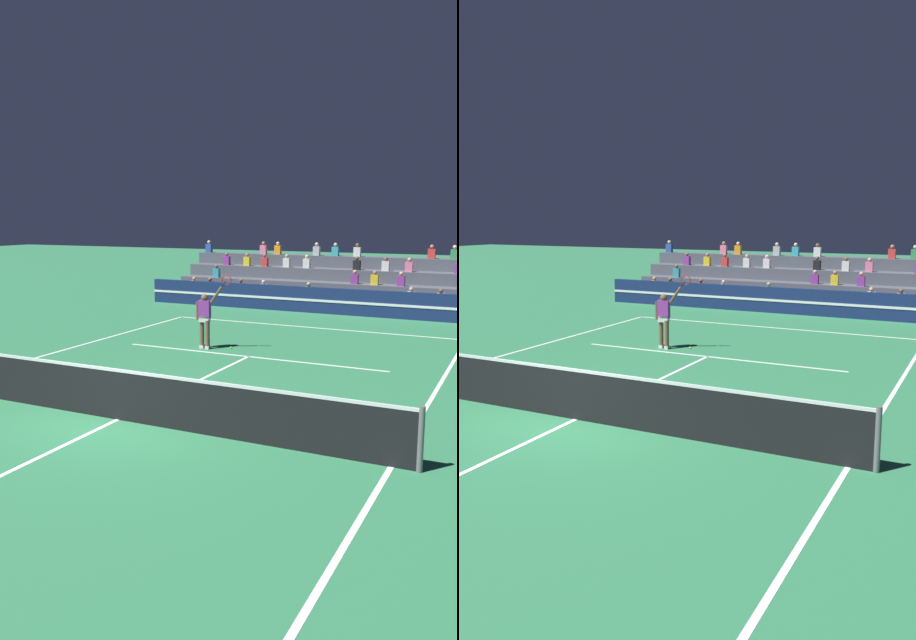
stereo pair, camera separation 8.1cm
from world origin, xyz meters
The scene contains 7 objects.
ground_plane centered at (0.00, 0.00, 0.00)m, with size 120.00×120.00×0.00m, color #2D7A4C.
court_lines centered at (0.00, 0.00, 0.00)m, with size 11.10×23.90×0.01m.
tennis_net centered at (0.00, 0.00, 0.54)m, with size 12.00×0.10×1.10m.
sponsor_banner_wall centered at (0.00, 15.41, 0.55)m, with size 18.00×0.26×1.10m.
bleacher_stand centered at (0.00, 18.57, 0.84)m, with size 17.22×3.80×2.83m.
tennis_player centered at (-1.69, 6.90, 0.98)m, with size 1.23×0.33×2.39m.
tennis_ball centered at (-0.95, 7.19, 0.03)m, with size 0.07×0.07×0.07m, color #C6DB33.
Camera 2 is at (7.47, -9.88, 4.08)m, focal length 35.00 mm.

